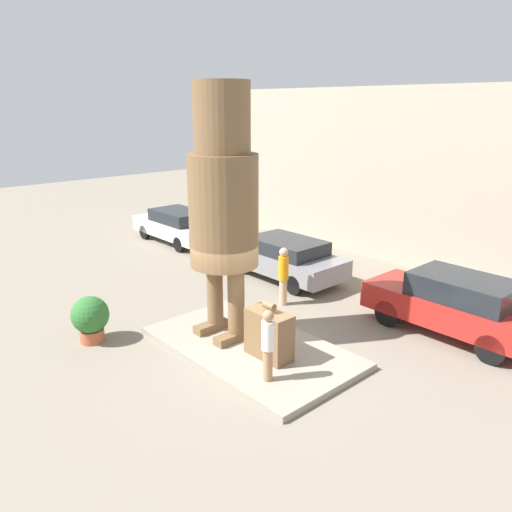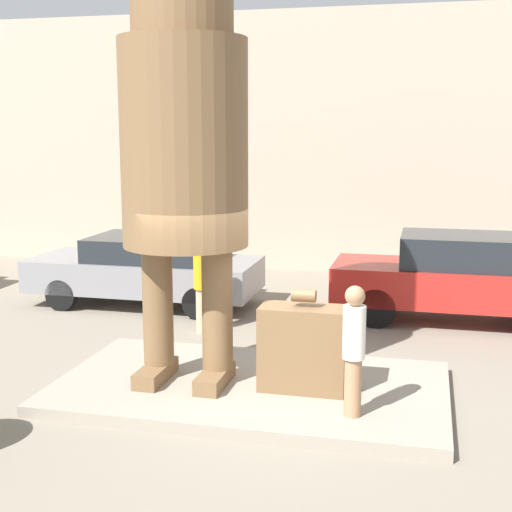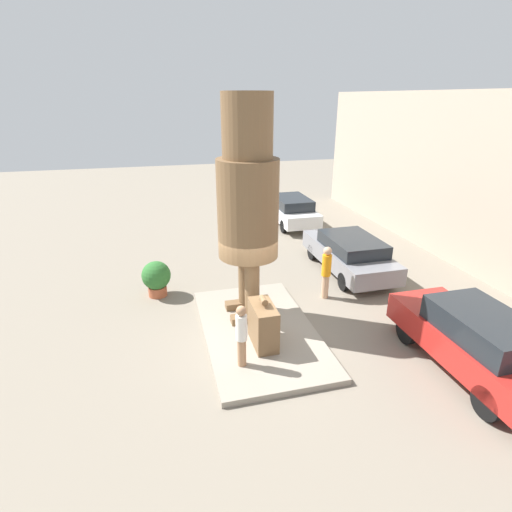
{
  "view_description": "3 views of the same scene",
  "coord_description": "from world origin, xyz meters",
  "px_view_note": "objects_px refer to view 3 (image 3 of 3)",
  "views": [
    {
      "loc": [
        8.18,
        -7.19,
        5.74
      ],
      "look_at": [
        0.17,
        0.02,
        2.43
      ],
      "focal_mm": 35.0,
      "sensor_mm": 36.0,
      "label": 1
    },
    {
      "loc": [
        2.22,
        -8.85,
        3.53
      ],
      "look_at": [
        0.05,
        0.08,
        1.88
      ],
      "focal_mm": 50.0,
      "sensor_mm": 36.0,
      "label": 2
    },
    {
      "loc": [
        9.14,
        -2.44,
        6.11
      ],
      "look_at": [
        0.03,
        -0.09,
        2.33
      ],
      "focal_mm": 28.0,
      "sensor_mm": 36.0,
      "label": 3
    }
  ],
  "objects_px": {
    "statue_figure": "(248,195)",
    "parked_car_red": "(475,340)",
    "parked_car_grey": "(349,253)",
    "giant_suitcase": "(263,325)",
    "parked_car_white": "(291,209)",
    "tourist": "(242,334)",
    "worker_hivis": "(326,270)",
    "planter_pot": "(156,277)"
  },
  "relations": [
    {
      "from": "statue_figure",
      "to": "planter_pot",
      "type": "xyz_separation_m",
      "value": [
        -2.18,
        -2.56,
        -3.06
      ]
    },
    {
      "from": "planter_pot",
      "to": "parked_car_red",
      "type": "bearing_deg",
      "value": 50.32
    },
    {
      "from": "statue_figure",
      "to": "tourist",
      "type": "relative_size",
      "value": 3.84
    },
    {
      "from": "parked_car_red",
      "to": "worker_hivis",
      "type": "relative_size",
      "value": 2.53
    },
    {
      "from": "giant_suitcase",
      "to": "planter_pot",
      "type": "height_order",
      "value": "giant_suitcase"
    },
    {
      "from": "tourist",
      "to": "statue_figure",
      "type": "bearing_deg",
      "value": 162.67
    },
    {
      "from": "parked_car_grey",
      "to": "parked_car_red",
      "type": "relative_size",
      "value": 1.03
    },
    {
      "from": "statue_figure",
      "to": "worker_hivis",
      "type": "distance_m",
      "value": 3.91
    },
    {
      "from": "giant_suitcase",
      "to": "planter_pot",
      "type": "relative_size",
      "value": 1.13
    },
    {
      "from": "parked_car_grey",
      "to": "planter_pot",
      "type": "bearing_deg",
      "value": 91.6
    },
    {
      "from": "tourist",
      "to": "planter_pot",
      "type": "distance_m",
      "value": 4.85
    },
    {
      "from": "parked_car_red",
      "to": "tourist",
      "type": "bearing_deg",
      "value": 75.14
    },
    {
      "from": "giant_suitcase",
      "to": "parked_car_white",
      "type": "distance_m",
      "value": 11.09
    },
    {
      "from": "parked_car_red",
      "to": "parked_car_white",
      "type": "bearing_deg",
      "value": 1.11
    },
    {
      "from": "parked_car_grey",
      "to": "worker_hivis",
      "type": "distance_m",
      "value": 2.4
    },
    {
      "from": "parked_car_grey",
      "to": "parked_car_red",
      "type": "height_order",
      "value": "parked_car_red"
    },
    {
      "from": "giant_suitcase",
      "to": "parked_car_grey",
      "type": "xyz_separation_m",
      "value": [
        -3.95,
        4.38,
        0.03
      ]
    },
    {
      "from": "parked_car_grey",
      "to": "worker_hivis",
      "type": "xyz_separation_m",
      "value": [
        1.7,
        -1.68,
        0.21
      ]
    },
    {
      "from": "giant_suitcase",
      "to": "parked_car_white",
      "type": "height_order",
      "value": "giant_suitcase"
    },
    {
      "from": "worker_hivis",
      "to": "giant_suitcase",
      "type": "bearing_deg",
      "value": -50.26
    },
    {
      "from": "statue_figure",
      "to": "parked_car_white",
      "type": "distance_m",
      "value": 10.1
    },
    {
      "from": "tourist",
      "to": "parked_car_red",
      "type": "relative_size",
      "value": 0.36
    },
    {
      "from": "parked_car_red",
      "to": "planter_pot",
      "type": "relative_size",
      "value": 3.75
    },
    {
      "from": "parked_car_white",
      "to": "parked_car_red",
      "type": "distance_m",
      "value": 12.35
    },
    {
      "from": "planter_pot",
      "to": "statue_figure",
      "type": "bearing_deg",
      "value": 49.6
    },
    {
      "from": "statue_figure",
      "to": "giant_suitcase",
      "type": "height_order",
      "value": "statue_figure"
    },
    {
      "from": "parked_car_white",
      "to": "giant_suitcase",
      "type": "bearing_deg",
      "value": 157.35
    },
    {
      "from": "statue_figure",
      "to": "parked_car_white",
      "type": "relative_size",
      "value": 1.38
    },
    {
      "from": "statue_figure",
      "to": "planter_pot",
      "type": "bearing_deg",
      "value": -130.4
    },
    {
      "from": "tourist",
      "to": "parked_car_red",
      "type": "xyz_separation_m",
      "value": [
        1.39,
        5.23,
        -0.16
      ]
    },
    {
      "from": "statue_figure",
      "to": "parked_car_red",
      "type": "distance_m",
      "value": 6.49
    },
    {
      "from": "tourist",
      "to": "worker_hivis",
      "type": "distance_m",
      "value": 4.53
    },
    {
      "from": "statue_figure",
      "to": "parked_car_red",
      "type": "relative_size",
      "value": 1.36
    },
    {
      "from": "parked_car_red",
      "to": "statue_figure",
      "type": "bearing_deg",
      "value": 50.73
    },
    {
      "from": "parked_car_white",
      "to": "parked_car_grey",
      "type": "relative_size",
      "value": 0.96
    },
    {
      "from": "statue_figure",
      "to": "parked_car_grey",
      "type": "bearing_deg",
      "value": 118.39
    },
    {
      "from": "parked_car_red",
      "to": "worker_hivis",
      "type": "xyz_separation_m",
      "value": [
        -4.36,
        -1.81,
        0.1
      ]
    },
    {
      "from": "giant_suitcase",
      "to": "statue_figure",
      "type": "bearing_deg",
      "value": -179.94
    },
    {
      "from": "statue_figure",
      "to": "parked_car_grey",
      "type": "distance_m",
      "value": 5.79
    },
    {
      "from": "parked_car_red",
      "to": "parked_car_grey",
      "type": "bearing_deg",
      "value": 1.21
    },
    {
      "from": "parked_car_red",
      "to": "giant_suitcase",
      "type": "bearing_deg",
      "value": 64.93
    },
    {
      "from": "tourist",
      "to": "worker_hivis",
      "type": "relative_size",
      "value": 0.9
    }
  ]
}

